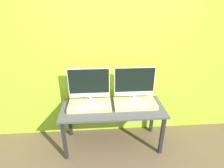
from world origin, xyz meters
name	(u,v)px	position (x,y,z in m)	size (l,w,h in m)	color
ground_plane	(114,158)	(0.00, 0.00, 0.00)	(12.00, 12.00, 0.00)	brown
wall_back	(111,63)	(0.00, 0.71, 1.30)	(8.00, 0.04, 2.60)	#9ED12D
workbench	(113,112)	(0.00, 0.32, 0.63)	(1.59, 0.64, 0.71)	#47474C
wooden_riser_left	(90,105)	(-0.35, 0.38, 0.74)	(0.65, 0.38, 0.06)	#D6B77F
monitor_left	(89,84)	(-0.35, 0.48, 1.06)	(0.63, 0.16, 0.53)	silver
keyboard_left	(89,107)	(-0.35, 0.25, 0.78)	(0.33, 0.11, 0.01)	silver
wooden_riser_right	(135,103)	(0.35, 0.38, 0.74)	(0.65, 0.38, 0.06)	#D6B77F
monitor_right	(135,82)	(0.35, 0.48, 1.06)	(0.63, 0.16, 0.53)	silver
keyboard_right	(136,105)	(0.35, 0.25, 0.78)	(0.33, 0.11, 0.01)	silver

